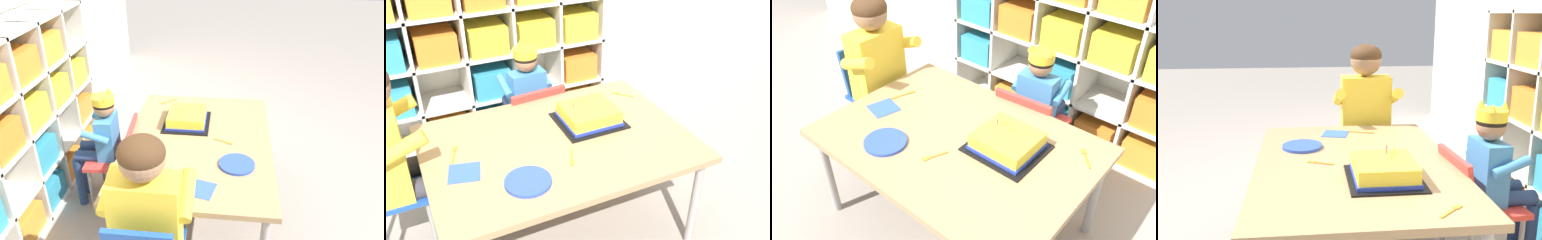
% 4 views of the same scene
% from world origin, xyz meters
% --- Properties ---
extents(activity_table, '(1.26, 0.89, 0.57)m').
position_xyz_m(activity_table, '(0.00, 0.00, 0.52)').
color(activity_table, '#A37F56').
rests_on(activity_table, ground).
extents(classroom_chair_blue, '(0.38, 0.34, 0.61)m').
position_xyz_m(classroom_chair_blue, '(0.07, 0.54, 0.38)').
color(classroom_chair_blue, red).
rests_on(classroom_chair_blue, ground).
extents(child_with_crown, '(0.31, 0.31, 0.85)m').
position_xyz_m(child_with_crown, '(0.06, 0.65, 0.53)').
color(child_with_crown, '#3D7FBC').
rests_on(child_with_crown, ground).
extents(classroom_chair_adult_side, '(0.33, 0.31, 0.71)m').
position_xyz_m(classroom_chair_adult_side, '(-0.81, 0.15, 0.44)').
color(classroom_chair_adult_side, '#1E4CA8').
rests_on(classroom_chair_adult_side, ground).
extents(adult_helper_seated, '(0.44, 0.40, 1.04)m').
position_xyz_m(adult_helper_seated, '(-0.70, 0.15, 0.65)').
color(adult_helper_seated, yellow).
rests_on(adult_helper_seated, ground).
extents(birthday_cake_on_tray, '(0.33, 0.30, 0.12)m').
position_xyz_m(birthday_cake_on_tray, '(0.22, 0.09, 0.60)').
color(birthday_cake_on_tray, black).
rests_on(birthday_cake_on_tray, activity_table).
extents(paper_plate_stack, '(0.20, 0.20, 0.01)m').
position_xyz_m(paper_plate_stack, '(-0.23, -0.24, 0.57)').
color(paper_plate_stack, blue).
rests_on(paper_plate_stack, activity_table).
extents(paper_napkin_square, '(0.16, 0.16, 0.00)m').
position_xyz_m(paper_napkin_square, '(-0.46, -0.06, 0.57)').
color(paper_napkin_square, '#3356B7').
rests_on(paper_napkin_square, activity_table).
extents(fork_by_napkin, '(0.10, 0.11, 0.00)m').
position_xyz_m(fork_by_napkin, '(0.52, 0.28, 0.57)').
color(fork_by_napkin, orange).
rests_on(fork_by_napkin, activity_table).
extents(fork_beside_plate_stack, '(0.06, 0.12, 0.00)m').
position_xyz_m(fork_beside_plate_stack, '(0.00, -0.16, 0.57)').
color(fork_beside_plate_stack, orange).
rests_on(fork_beside_plate_stack, activity_table).
extents(fork_scattered_mid_table, '(0.06, 0.14, 0.00)m').
position_xyz_m(fork_scattered_mid_table, '(-0.47, 0.10, 0.57)').
color(fork_scattered_mid_table, orange).
rests_on(fork_scattered_mid_table, activity_table).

